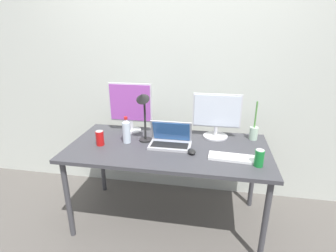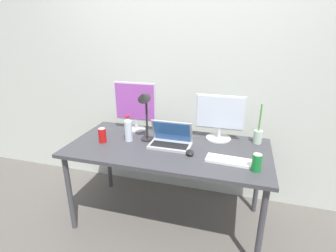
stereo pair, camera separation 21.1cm
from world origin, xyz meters
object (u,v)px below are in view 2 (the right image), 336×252
Objects in this scene: monitor_center at (220,117)px; laptop_silver at (171,140)px; mouse_by_keyboard at (190,153)px; soda_can_by_laptop at (257,163)px; monitor_left at (135,105)px; keyboard_main at (231,161)px; work_desk at (168,153)px; bamboo_vase at (258,136)px; soda_can_near_keyboard at (102,135)px; water_bottle at (128,129)px; desk_lamp at (145,106)px.

laptop_silver is at bearing -145.49° from monitor_center.
soda_can_by_laptop reaches higher than mouse_by_keyboard.
monitor_left is 1.27× the size of keyboard_main.
laptop_silver is at bearing 48.75° from work_desk.
monitor_center is 0.59m from soda_can_by_laptop.
keyboard_main is 0.46m from bamboo_vase.
soda_can_by_laptop is at bearing -17.15° from work_desk.
monitor_left is 0.43m from soda_can_near_keyboard.
mouse_by_keyboard is at bearing -143.37° from bamboo_vase.
monitor_left is 1.13m from bamboo_vase.
laptop_silver is at bearing 127.52° from mouse_by_keyboard.
soda_can_by_laptop reaches higher than keyboard_main.
monitor_left is at bearing 155.59° from soda_can_by_laptop.
soda_can_by_laptop is 0.49m from bamboo_vase.
monitor_center is at bearing 18.86° from water_bottle.
monitor_center is at bearing -179.31° from bamboo_vase.
keyboard_main is (0.52, -0.14, 0.07)m from work_desk.
monitor_center is 0.90× the size of desk_lamp.
soda_can_by_laptop is at bearing -12.40° from water_bottle.
laptop_silver is 2.73× the size of soda_can_near_keyboard.
mouse_by_keyboard is (-0.31, 0.04, 0.01)m from keyboard_main.
keyboard_main is at bearing -26.14° from mouse_by_keyboard.
work_desk is 0.54m from monitor_center.
desk_lamp reaches higher than laptop_silver.
laptop_silver is 0.38m from water_bottle.
mouse_by_keyboard is (0.61, -0.38, -0.23)m from monitor_left.
water_bottle is at bearing 173.86° from keyboard_main.
monitor_left is 3.64× the size of soda_can_near_keyboard.
soda_can_near_keyboard is 0.27× the size of desk_lamp.
soda_can_near_keyboard is at bearing 173.65° from soda_can_by_laptop.
desk_lamp is (0.15, 0.02, 0.21)m from water_bottle.
mouse_by_keyboard is 0.77m from soda_can_near_keyboard.
work_desk is 13.12× the size of soda_can_near_keyboard.
soda_can_by_laptop is (0.67, -0.23, 0.01)m from laptop_silver.
monitor_center reaches higher than keyboard_main.
monitor_center is at bearing 35.32° from work_desk.
laptop_silver is 3.75× the size of mouse_by_keyboard.
keyboard_main is at bearing 155.94° from soda_can_by_laptop.
laptop_silver is 0.59m from soda_can_near_keyboard.
soda_can_near_keyboard is 1.00× the size of soda_can_by_laptop.
monitor_left reaches higher than monitor_center.
work_desk is at bearing -35.12° from monitor_left.
bamboo_vase reaches higher than work_desk.
soda_can_near_keyboard is 0.37× the size of bamboo_vase.
bamboo_vase is 0.99m from desk_lamp.
work_desk is at bearing -144.68° from monitor_center.
monitor_center is 0.36m from bamboo_vase.
monitor_center reaches higher than water_bottle.
monitor_left is 5.01× the size of mouse_by_keyboard.
desk_lamp reaches higher than bamboo_vase.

